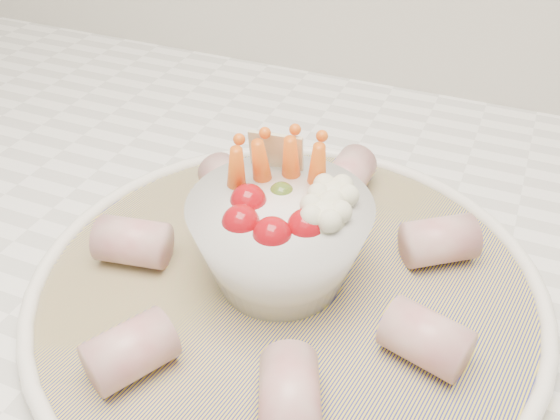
% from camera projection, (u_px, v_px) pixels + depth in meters
% --- Properties ---
extents(serving_platter, '(0.45, 0.45, 0.02)m').
position_uv_depth(serving_platter, '(287.00, 287.00, 0.48)').
color(serving_platter, navy).
rests_on(serving_platter, kitchen_counter).
extents(veggie_bowl, '(0.13, 0.13, 0.11)m').
position_uv_depth(veggie_bowl, '(281.00, 236.00, 0.46)').
color(veggie_bowl, silver).
rests_on(veggie_bowl, serving_platter).
extents(cured_meat_rolls, '(0.29, 0.30, 0.04)m').
position_uv_depth(cured_meat_rolls, '(286.00, 264.00, 0.46)').
color(cured_meat_rolls, '#B6535A').
rests_on(cured_meat_rolls, serving_platter).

